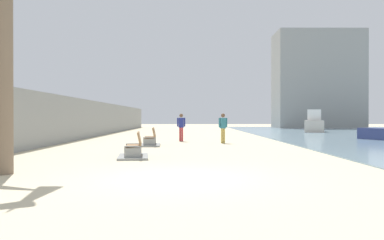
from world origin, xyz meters
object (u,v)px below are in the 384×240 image
(bench_near, at_px, (134,152))
(person_standing, at_px, (223,126))
(person_walking, at_px, (181,125))
(bench_far, at_px, (150,141))
(boat_outer, at_px, (314,124))

(bench_near, relative_size, person_standing, 1.26)
(person_walking, relative_size, person_standing, 1.00)
(bench_far, distance_m, person_standing, 4.63)
(bench_near, distance_m, boat_outer, 29.31)
(person_standing, relative_size, boat_outer, 0.39)
(bench_near, xyz_separation_m, bench_far, (-0.02, 6.19, 0.00))
(bench_far, bearing_deg, bench_near, -89.83)
(bench_far, xyz_separation_m, person_walking, (1.57, 3.86, 0.81))
(person_standing, distance_m, boat_outer, 20.16)
(person_walking, xyz_separation_m, boat_outer, (13.32, 15.19, -0.16))
(person_walking, bearing_deg, bench_near, -98.80)
(bench_near, xyz_separation_m, person_standing, (4.06, 8.22, 0.80))
(person_walking, height_order, boat_outer, boat_outer)
(bench_far, xyz_separation_m, person_standing, (4.08, 2.04, 0.80))
(bench_near, height_order, person_standing, person_standing)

